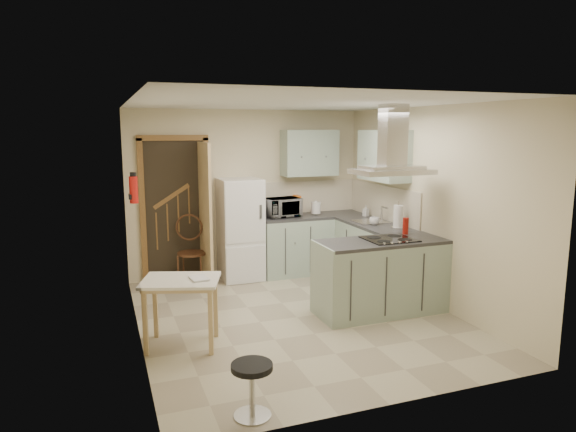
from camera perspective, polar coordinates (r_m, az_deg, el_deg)
name	(u,v)px	position (r m, az deg, el deg)	size (l,w,h in m)	color
floor	(297,317)	(6.23, 0.98, -11.18)	(4.20, 4.20, 0.00)	#B0A788
ceiling	(297,103)	(5.83, 1.05, 12.45)	(4.20, 4.20, 0.00)	silver
back_wall	(247,193)	(7.88, -4.53, 2.59)	(3.60, 3.60, 0.00)	beige
left_wall	(135,224)	(5.52, -16.67, -0.83)	(4.20, 4.20, 0.00)	beige
right_wall	(429,206)	(6.76, 15.39, 1.09)	(4.20, 4.20, 0.00)	beige
doorway	(175,210)	(7.66, -12.39, 0.67)	(1.10, 0.12, 2.10)	brown
fridge	(240,229)	(7.62, -5.31, -1.48)	(0.60, 0.60, 1.50)	white
counter_back	(295,245)	(7.94, 0.74, -3.19)	(1.08, 0.60, 0.90)	#9EB2A0
counter_right	(364,250)	(7.69, 8.42, -3.73)	(0.60, 1.95, 0.90)	#9EB2A0
splashback	(306,197)	(8.19, 1.99, 2.17)	(1.68, 0.02, 0.50)	beige
wall_cabinet_back	(309,153)	(7.97, 2.40, 7.02)	(0.85, 0.35, 0.70)	#9EB2A0
wall_cabinet_right	(384,155)	(7.31, 10.60, 6.63)	(0.35, 0.90, 0.70)	#9EB2A0
peninsula	(381,276)	(6.36, 10.29, -6.61)	(1.55, 0.65, 0.90)	#9EB2A0
hob	(389,239)	(6.30, 11.20, -2.52)	(0.58, 0.50, 0.01)	black
extractor_hood	(392,172)	(6.19, 11.44, 4.87)	(0.90, 0.55, 0.10)	silver
sink	(370,221)	(7.45, 9.15, -0.61)	(0.45, 0.40, 0.01)	silver
fire_extinguisher	(134,190)	(6.38, -16.78, 2.80)	(0.10, 0.10, 0.32)	#B2140F
drop_leaf_table	(182,313)	(5.46, -11.71, -10.46)	(0.76, 0.57, 0.71)	tan
bentwood_chair	(192,253)	(7.50, -10.67, -4.09)	(0.40, 0.40, 0.91)	#493118
stool	(252,390)	(4.21, -4.01, -18.71)	(0.33, 0.33, 0.44)	black
microwave	(282,207)	(7.76, -0.63, 0.96)	(0.51, 0.35, 0.28)	black
kettle	(316,208)	(7.96, 3.11, 0.92)	(0.15, 0.15, 0.22)	silver
cereal_box	(297,205)	(8.03, 1.01, 1.27)	(0.08, 0.19, 0.29)	orange
soap_bottle	(366,211)	(7.91, 8.65, 0.58)	(0.07, 0.08, 0.16)	silver
paper_towel	(398,216)	(7.04, 12.13, -0.02)	(0.12, 0.12, 0.32)	white
cup	(374,221)	(7.21, 9.57, -0.56)	(0.14, 0.14, 0.11)	silver
red_bottle	(406,226)	(6.66, 12.93, -1.08)	(0.07, 0.07, 0.21)	#A7180E
book	(191,275)	(5.28, -10.74, -6.48)	(0.17, 0.23, 0.10)	#983432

